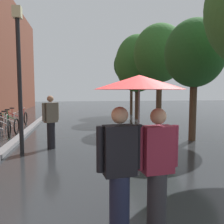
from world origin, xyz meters
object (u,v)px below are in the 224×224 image
(street_tree_4, at_px, (132,65))
(street_lamp_post, at_px, (19,70))
(parked_bicycle_6, at_px, (9,123))
(couple_under_umbrella, at_px, (139,130))
(street_tree_2, at_px, (160,54))
(pedestrian_walking_midground, at_px, (51,121))
(parked_bicycle_8, at_px, (16,118))
(parked_bicycle_5, at_px, (4,126))
(parked_bicycle_7, at_px, (12,120))
(street_tree_3, at_px, (138,64))
(street_tree_1, at_px, (195,54))

(street_tree_4, distance_m, street_lamp_post, 12.49)
(parked_bicycle_6, relative_size, couple_under_umbrella, 0.54)
(street_tree_2, xyz_separation_m, street_lamp_post, (-6.06, -4.76, -1.36))
(street_tree_2, distance_m, pedestrian_walking_midground, 7.31)
(street_tree_4, relative_size, parked_bicycle_8, 4.88)
(parked_bicycle_5, height_order, pedestrian_walking_midground, pedestrian_walking_midground)
(couple_under_umbrella, bearing_deg, parked_bicycle_6, 113.99)
(parked_bicycle_7, distance_m, parked_bicycle_8, 1.05)
(street_tree_2, relative_size, pedestrian_walking_midground, 3.11)
(parked_bicycle_7, xyz_separation_m, street_lamp_post, (1.65, -5.45, 2.11))
(couple_under_umbrella, bearing_deg, street_tree_4, 76.22)
(street_lamp_post, bearing_deg, street_tree_3, 54.27)
(parked_bicycle_8, bearing_deg, parked_bicycle_5, -85.71)
(street_tree_1, relative_size, street_lamp_post, 1.07)
(street_tree_2, xyz_separation_m, parked_bicycle_7, (-7.71, 0.68, -3.48))
(street_tree_3, relative_size, pedestrian_walking_midground, 3.23)
(parked_bicycle_5, xyz_separation_m, parked_bicycle_6, (-0.06, 1.00, 0.00))
(parked_bicycle_5, xyz_separation_m, parked_bicycle_7, (-0.19, 1.98, 0.00))
(street_tree_3, height_order, parked_bicycle_6, street_tree_3)
(street_tree_1, height_order, street_tree_3, street_tree_3)
(street_tree_1, xyz_separation_m, parked_bicycle_7, (-7.65, 4.41, -2.88))
(parked_bicycle_6, height_order, pedestrian_walking_midground, pedestrian_walking_midground)
(parked_bicycle_8, height_order, street_lamp_post, street_lamp_post)
(parked_bicycle_6, bearing_deg, street_tree_3, 25.94)
(street_tree_1, relative_size, street_tree_2, 0.84)
(street_tree_4, xyz_separation_m, parked_bicycle_7, (-7.71, -5.39, -3.53))
(parked_bicycle_5, distance_m, parked_bicycle_8, 3.03)
(street_tree_2, xyz_separation_m, parked_bicycle_5, (-7.52, -1.30, -3.48))
(parked_bicycle_5, distance_m, street_lamp_post, 4.32)
(street_tree_1, distance_m, parked_bicycle_6, 8.75)
(parked_bicycle_6, height_order, parked_bicycle_7, same)
(street_tree_3, xyz_separation_m, parked_bicycle_7, (-7.41, -2.56, -3.32))
(street_lamp_post, height_order, pedestrian_walking_midground, street_lamp_post)
(street_lamp_post, bearing_deg, parked_bicycle_8, 104.60)
(couple_under_umbrella, distance_m, pedestrian_walking_midground, 5.16)
(street_tree_3, xyz_separation_m, couple_under_umbrella, (-3.40, -12.26, -2.30))
(street_tree_1, height_order, street_tree_2, street_tree_2)
(street_lamp_post, bearing_deg, parked_bicycle_6, 108.84)
(pedestrian_walking_midground, bearing_deg, street_tree_2, 38.07)
(street_tree_1, xyz_separation_m, parked_bicycle_8, (-7.69, 5.45, -2.88))
(street_tree_4, height_order, street_lamp_post, street_tree_4)
(street_tree_2, height_order, street_tree_4, street_tree_2)
(street_tree_4, height_order, couple_under_umbrella, street_tree_4)
(street_tree_2, bearing_deg, parked_bicycle_6, -177.75)
(street_tree_3, distance_m, parked_bicycle_6, 8.75)
(street_tree_2, height_order, street_tree_3, street_tree_3)
(street_tree_1, height_order, parked_bicycle_6, street_tree_1)
(parked_bicycle_6, height_order, couple_under_umbrella, couple_under_umbrella)
(street_tree_2, relative_size, parked_bicycle_5, 4.84)
(street_tree_3, bearing_deg, street_tree_4, 83.92)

